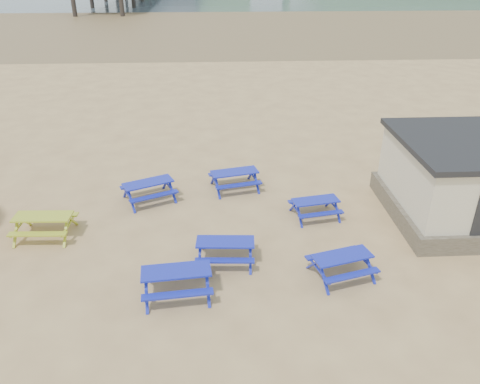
{
  "coord_description": "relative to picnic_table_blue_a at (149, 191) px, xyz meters",
  "views": [
    {
      "loc": [
        0.11,
        -14.42,
        9.25
      ],
      "look_at": [
        0.95,
        1.5,
        1.0
      ],
      "focal_mm": 35.0,
      "sensor_mm": 36.0,
      "label": 1
    }
  ],
  "objects": [
    {
      "name": "picnic_table_blue_e",
      "position": [
        3.05,
        -4.47,
        -0.02
      ],
      "size": [
        1.99,
        1.65,
        0.8
      ],
      "rotation": [
        0.0,
        0.0,
        -0.06
      ],
      "color": "#0F14B5",
      "rests_on": "ground"
    },
    {
      "name": "ground",
      "position": [
        2.74,
        -2.89,
        -0.42
      ],
      "size": [
        400.0,
        400.0,
        0.0
      ],
      "primitive_type": "plane",
      "color": "tan",
      "rests_on": "ground"
    },
    {
      "name": "picnic_table_blue_d",
      "position": [
        1.55,
        -6.05,
        0.01
      ],
      "size": [
        2.21,
        1.85,
        0.86
      ],
      "rotation": [
        0.0,
        0.0,
        0.1
      ],
      "color": "#0F14B5",
      "rests_on": "ground"
    },
    {
      "name": "wet_sand",
      "position": [
        2.74,
        52.11,
        -0.42
      ],
      "size": [
        400.0,
        400.0,
        0.0
      ],
      "primitive_type": "plane",
      "color": "brown",
      "rests_on": "ground"
    },
    {
      "name": "picnic_table_blue_c",
      "position": [
        6.59,
        -1.7,
        -0.05
      ],
      "size": [
        2.0,
        1.73,
        0.74
      ],
      "rotation": [
        0.0,
        0.0,
        0.18
      ],
      "color": "#0F14B5",
      "rests_on": "ground"
    },
    {
      "name": "picnic_table_blue_f",
      "position": [
        6.69,
        -5.46,
        -0.03
      ],
      "size": [
        2.21,
        1.96,
        0.78
      ],
      "rotation": [
        0.0,
        0.0,
        0.28
      ],
      "color": "#0F14B5",
      "rests_on": "ground"
    },
    {
      "name": "picnic_table_blue_a",
      "position": [
        0.0,
        0.0,
        0.0
      ],
      "size": [
        2.5,
        2.31,
        0.84
      ],
      "rotation": [
        0.0,
        0.0,
        0.44
      ],
      "color": "#0F14B5",
      "rests_on": "ground"
    },
    {
      "name": "picnic_table_blue_b",
      "position": [
        3.58,
        0.86,
        -0.0
      ],
      "size": [
        2.31,
        2.02,
        0.84
      ],
      "rotation": [
        0.0,
        0.0,
        0.23
      ],
      "color": "#0F14B5",
      "rests_on": "ground"
    },
    {
      "name": "picnic_table_yellow",
      "position": [
        -3.43,
        -2.57,
        0.0
      ],
      "size": [
        2.08,
        1.7,
        0.85
      ],
      "rotation": [
        0.0,
        0.0,
        -0.04
      ],
      "color": "#A8A418",
      "rests_on": "ground"
    }
  ]
}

